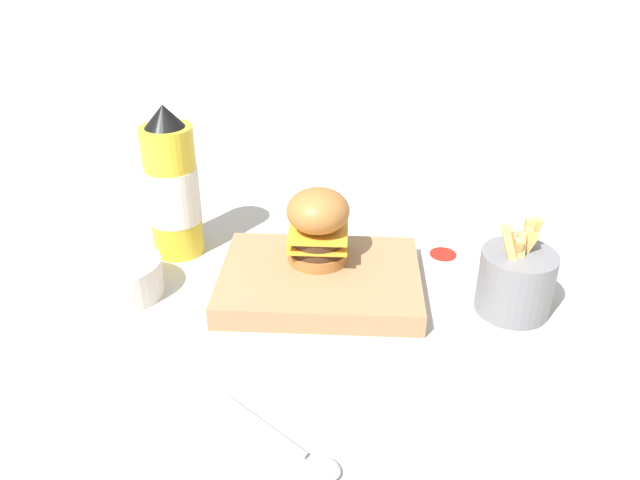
% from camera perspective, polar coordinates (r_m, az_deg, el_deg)
% --- Properties ---
extents(ground_plane, '(6.00, 6.00, 0.00)m').
position_cam_1_polar(ground_plane, '(0.97, -2.53, -2.42)').
color(ground_plane, '#B7B2A8').
extents(serving_board, '(0.29, 0.21, 0.03)m').
position_cam_1_polar(serving_board, '(0.91, -0.00, -3.69)').
color(serving_board, '#A37A51').
rests_on(serving_board, ground_plane).
extents(burger, '(0.09, 0.09, 0.11)m').
position_cam_1_polar(burger, '(0.90, -0.18, 1.37)').
color(burger, '#AD6B33').
rests_on(burger, serving_board).
extents(ketchup_bottle, '(0.08, 0.08, 0.24)m').
position_cam_1_polar(ketchup_bottle, '(0.99, -13.33, 4.63)').
color(ketchup_bottle, yellow).
rests_on(ketchup_bottle, ground_plane).
extents(fries_basket, '(0.10, 0.10, 0.14)m').
position_cam_1_polar(fries_basket, '(0.89, 17.46, -3.53)').
color(fries_basket, slate).
rests_on(fries_basket, ground_plane).
extents(side_bowl, '(0.11, 0.11, 0.05)m').
position_cam_1_polar(side_bowl, '(0.94, -17.64, -3.23)').
color(side_bowl, silver).
rests_on(side_bowl, ground_plane).
extents(spoon, '(0.14, 0.12, 0.01)m').
position_cam_1_polar(spoon, '(0.68, -1.63, -18.76)').
color(spoon, '#B2B2B7').
rests_on(spoon, ground_plane).
extents(ketchup_puddle, '(0.04, 0.04, 0.00)m').
position_cam_1_polar(ketchup_puddle, '(1.02, 11.19, -1.23)').
color(ketchup_puddle, '#B21E14').
rests_on(ketchup_puddle, ground_plane).
extents(parchment_square, '(0.12, 0.12, 0.00)m').
position_cam_1_polar(parchment_square, '(1.11, 9.73, 1.44)').
color(parchment_square, beige).
rests_on(parchment_square, ground_plane).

